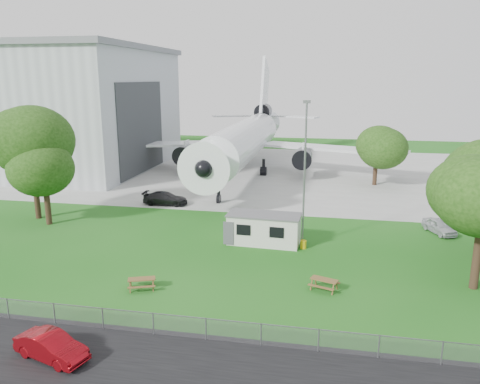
% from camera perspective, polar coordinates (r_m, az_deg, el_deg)
% --- Properties ---
extents(ground, '(160.00, 160.00, 0.00)m').
position_cam_1_polar(ground, '(35.81, -6.43, -9.06)').
color(ground, '#2F7224').
extents(asphalt_strip, '(120.00, 8.00, 0.02)m').
position_cam_1_polar(asphalt_strip, '(25.16, -15.78, -20.12)').
color(asphalt_strip, black).
rests_on(asphalt_strip, ground).
extents(concrete_apron, '(120.00, 46.00, 0.03)m').
position_cam_1_polar(concrete_apron, '(71.53, 2.59, 2.58)').
color(concrete_apron, '#B7B7B2').
rests_on(concrete_apron, ground).
extents(hangar, '(43.00, 31.00, 18.55)m').
position_cam_1_polar(hangar, '(82.95, -24.89, 9.43)').
color(hangar, '#B2B7BC').
rests_on(hangar, ground).
extents(airliner, '(46.36, 47.73, 17.69)m').
position_cam_1_polar(airliner, '(68.92, 0.72, 6.60)').
color(airliner, white).
rests_on(airliner, ground).
extents(site_cabin, '(6.82, 3.03, 2.62)m').
position_cam_1_polar(site_cabin, '(40.01, 2.97, -4.50)').
color(site_cabin, beige).
rests_on(site_cabin, ground).
extents(picnic_west, '(2.21, 2.03, 0.76)m').
position_cam_1_polar(picnic_west, '(32.80, -11.85, -11.49)').
color(picnic_west, brown).
rests_on(picnic_west, ground).
extents(picnic_east, '(2.20, 2.01, 0.76)m').
position_cam_1_polar(picnic_east, '(32.54, 10.18, -11.63)').
color(picnic_east, brown).
rests_on(picnic_east, ground).
extents(fence, '(58.00, 0.04, 1.30)m').
position_cam_1_polar(fence, '(27.84, -12.46, -16.38)').
color(fence, gray).
rests_on(fence, ground).
extents(lamp_mast, '(0.16, 0.16, 12.00)m').
position_cam_1_polar(lamp_mast, '(38.51, 7.86, 1.89)').
color(lamp_mast, slate).
rests_on(lamp_mast, ground).
extents(tree_west_big, '(8.26, 8.26, 11.80)m').
position_cam_1_polar(tree_west_big, '(50.19, -24.14, 5.49)').
color(tree_west_big, '#382619').
rests_on(tree_west_big, ground).
extents(tree_west_small, '(6.94, 6.94, 9.16)m').
position_cam_1_polar(tree_west_small, '(47.93, -22.82, 2.87)').
color(tree_west_small, '#382619').
rests_on(tree_west_small, ground).
extents(tree_far_apron, '(6.85, 6.85, 8.60)m').
position_cam_1_polar(tree_far_apron, '(63.68, 16.35, 5.37)').
color(tree_far_apron, '#382619').
rests_on(tree_far_apron, ground).
extents(car_centre_sedan, '(4.29, 2.53, 1.33)m').
position_cam_1_polar(car_centre_sedan, '(26.51, -22.02, -17.09)').
color(car_centre_sedan, maroon).
rests_on(car_centre_sedan, ground).
extents(car_ne_hatch, '(2.89, 4.12, 1.30)m').
position_cam_1_polar(car_ne_hatch, '(46.45, 23.13, -3.88)').
color(car_ne_hatch, '#B8BBC0').
rests_on(car_ne_hatch, ground).
extents(car_apron_van, '(5.01, 2.16, 1.44)m').
position_cam_1_polar(car_apron_van, '(52.88, -9.09, -0.79)').
color(car_apron_van, black).
rests_on(car_apron_van, ground).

